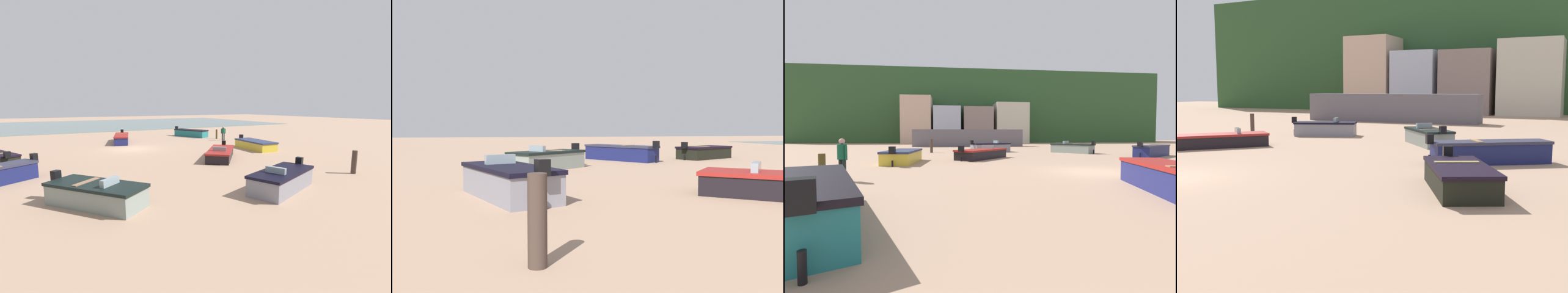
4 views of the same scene
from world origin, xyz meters
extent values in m
cube|color=#2E532C|center=(0.00, 66.00, 8.65)|extent=(90.00, 32.00, 17.30)
cube|color=slate|center=(-3.99, 30.00, 1.34)|extent=(17.00, 2.40, 2.67)
cube|color=#D2AF96|center=(-13.89, 47.33, 5.05)|extent=(6.23, 6.66, 10.11)
cube|color=#B1BAD0|center=(-7.42, 46.65, 4.00)|extent=(5.74, 5.31, 7.99)
cube|color=gray|center=(-0.72, 46.85, 3.95)|extent=(6.33, 5.70, 7.90)
cube|color=beige|center=(6.72, 47.48, 4.46)|extent=(7.11, 6.96, 8.91)
cube|color=navy|center=(9.72, 8.30, 0.42)|extent=(4.73, 3.70, 0.83)
cube|color=#2D2D42|center=(9.72, 8.30, 0.89)|extent=(4.85, 3.82, 0.12)
cube|color=black|center=(7.53, 6.84, 1.07)|extent=(0.41, 0.42, 0.40)
cylinder|color=black|center=(7.53, 6.84, 0.21)|extent=(0.14, 0.14, 0.42)
cube|color=#9B6D46|center=(9.21, 7.96, 0.94)|extent=(0.76, 0.97, 0.08)
cube|color=gray|center=(5.28, 13.42, 0.39)|extent=(3.61, 3.98, 0.78)
cube|color=black|center=(5.28, 13.42, 0.84)|extent=(3.74, 4.10, 0.12)
cube|color=black|center=(6.60, 11.77, 1.02)|extent=(0.42, 0.42, 0.40)
cylinder|color=black|center=(6.60, 11.77, 0.19)|extent=(0.14, 0.14, 0.39)
cube|color=#8C9EA8|center=(4.85, 13.95, 1.04)|extent=(0.83, 0.72, 0.28)
cube|color=#8F694E|center=(5.58, 13.04, 0.89)|extent=(1.15, 0.99, 0.08)
cube|color=gray|center=(-2.63, 15.53, 0.40)|extent=(4.22, 2.75, 0.81)
cube|color=black|center=(-2.63, 15.53, 0.87)|extent=(4.34, 2.86, 0.12)
cube|color=black|center=(-4.66, 14.80, 1.05)|extent=(0.37, 0.40, 0.40)
cylinder|color=black|center=(-4.66, 14.80, 0.20)|extent=(0.13, 0.13, 0.40)
cube|color=#8C9EA8|center=(-1.98, 15.76, 1.07)|extent=(0.49, 0.92, 0.28)
cube|color=black|center=(-4.46, 7.82, 0.30)|extent=(4.22, 4.55, 0.60)
cube|color=maroon|center=(-4.46, 7.82, 0.66)|extent=(4.34, 4.68, 0.12)
cube|color=#8C9EA8|center=(-3.93, 8.44, 0.86)|extent=(0.86, 0.77, 0.28)
cube|color=black|center=(9.94, 2.47, 0.35)|extent=(3.15, 4.14, 0.69)
cube|color=black|center=(9.94, 2.47, 0.75)|extent=(3.27, 4.26, 0.12)
cube|color=black|center=(9.02, 4.34, 0.93)|extent=(0.41, 0.39, 0.40)
cylinder|color=black|center=(9.02, 4.34, 0.17)|extent=(0.13, 0.13, 0.35)
cube|color=olive|center=(9.73, 2.90, 0.80)|extent=(1.36, 0.83, 0.08)
cylinder|color=#44342D|center=(-8.68, 15.34, 0.68)|extent=(0.28, 0.28, 1.36)
camera|label=1|loc=(6.84, 24.25, 3.89)|focal=24.79mm
camera|label=2|loc=(-14.46, 15.92, 1.99)|focal=37.49mm
camera|label=3|loc=(-6.80, -11.76, 1.73)|focal=24.37mm
camera|label=4|loc=(13.50, -11.21, 3.08)|focal=42.73mm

